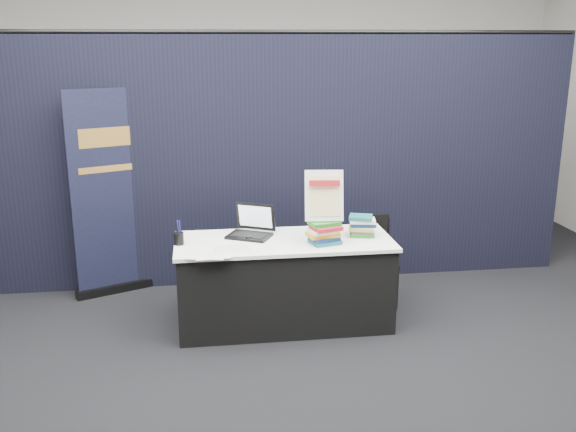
# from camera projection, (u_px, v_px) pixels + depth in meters

# --- Properties ---
(floor) EXTENTS (8.00, 8.00, 0.00)m
(floor) POSITION_uv_depth(u_px,v_px,m) (294.00, 353.00, 4.99)
(floor) COLOR black
(floor) RESTS_ON ground
(wall_back) EXTENTS (8.00, 0.02, 3.50)m
(wall_back) POSITION_uv_depth(u_px,v_px,m) (249.00, 87.00, 8.34)
(wall_back) COLOR beige
(wall_back) RESTS_ON floor
(drape_partition) EXTENTS (6.00, 0.08, 2.40)m
(drape_partition) POSITION_uv_depth(u_px,v_px,m) (270.00, 163.00, 6.20)
(drape_partition) COLOR black
(drape_partition) RESTS_ON floor
(display_table) EXTENTS (1.80, 0.75, 0.75)m
(display_table) POSITION_uv_depth(u_px,v_px,m) (284.00, 282.00, 5.42)
(display_table) COLOR black
(display_table) RESTS_ON floor
(laptop) EXTENTS (0.42, 0.42, 0.26)m
(laptop) POSITION_uv_depth(u_px,v_px,m) (249.00, 229.00, 5.41)
(laptop) COLOR black
(laptop) RESTS_ON display_table
(mouse) EXTENTS (0.11, 0.13, 0.03)m
(mouse) POSITION_uv_depth(u_px,v_px,m) (250.00, 238.00, 5.31)
(mouse) COLOR black
(mouse) RESTS_ON display_table
(brochure_left) EXTENTS (0.34, 0.27, 0.00)m
(brochure_left) POSITION_uv_depth(u_px,v_px,m) (206.00, 255.00, 4.94)
(brochure_left) COLOR white
(brochure_left) RESTS_ON display_table
(brochure_mid) EXTENTS (0.28, 0.21, 0.00)m
(brochure_mid) POSITION_uv_depth(u_px,v_px,m) (212.00, 255.00, 4.93)
(brochure_mid) COLOR white
(brochure_mid) RESTS_ON display_table
(brochure_right) EXTENTS (0.31, 0.26, 0.00)m
(brochure_right) POSITION_uv_depth(u_px,v_px,m) (232.00, 249.00, 5.09)
(brochure_right) COLOR silver
(brochure_right) RESTS_ON display_table
(pen_cup) EXTENTS (0.08, 0.08, 0.10)m
(pen_cup) POSITION_uv_depth(u_px,v_px,m) (179.00, 238.00, 5.18)
(pen_cup) COLOR black
(pen_cup) RESTS_ON display_table
(book_stack_tall) EXTENTS (0.27, 0.23, 0.19)m
(book_stack_tall) POSITION_uv_depth(u_px,v_px,m) (324.00, 233.00, 5.19)
(book_stack_tall) COLOR #185A5D
(book_stack_tall) RESTS_ON display_table
(book_stack_short) EXTENTS (0.24, 0.20, 0.17)m
(book_stack_short) POSITION_uv_depth(u_px,v_px,m) (362.00, 226.00, 5.41)
(book_stack_short) COLOR #228022
(book_stack_short) RESTS_ON display_table
(info_sign) EXTENTS (0.32, 0.17, 0.42)m
(info_sign) POSITION_uv_depth(u_px,v_px,m) (324.00, 196.00, 5.14)
(info_sign) COLOR black
(info_sign) RESTS_ON book_stack_tall
(pullup_banner) EXTENTS (0.79, 0.42, 1.93)m
(pullup_banner) POSITION_uv_depth(u_px,v_px,m) (114.00, 205.00, 5.99)
(pullup_banner) COLOR black
(pullup_banner) RESTS_ON floor
(stacking_chair) EXTENTS (0.37, 0.38, 0.80)m
(stacking_chair) POSITION_uv_depth(u_px,v_px,m) (373.00, 256.00, 5.83)
(stacking_chair) COLOR black
(stacking_chair) RESTS_ON floor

